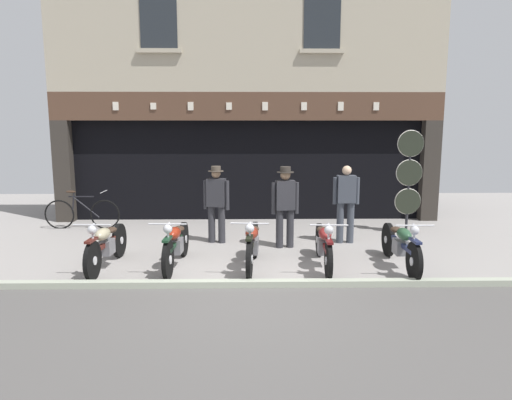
{
  "coord_description": "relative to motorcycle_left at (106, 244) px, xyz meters",
  "views": [
    {
      "loc": [
        0.01,
        -6.85,
        2.49
      ],
      "look_at": [
        0.17,
        2.76,
        0.93
      ],
      "focal_mm": 32.59,
      "sensor_mm": 36.0,
      "label": 1
    }
  ],
  "objects": [
    {
      "name": "tyre_sign_pole",
      "position": [
        6.17,
        2.58,
        0.96
      ],
      "size": [
        0.61,
        0.06,
        2.38
      ],
      "color": "#232328",
      "rests_on": "ground"
    },
    {
      "name": "leaning_bicycle",
      "position": [
        -1.55,
        3.18,
        -0.04
      ],
      "size": [
        1.82,
        0.5,
        0.95
      ],
      "rotation": [
        0.0,
        0.0,
        -1.57
      ],
      "color": "black",
      "rests_on": "ground"
    },
    {
      "name": "shopkeeper_center",
      "position": [
        3.24,
        1.33,
        0.5
      ],
      "size": [
        0.56,
        0.35,
        1.66
      ],
      "rotation": [
        0.0,
        0.0,
        3.26
      ],
      "color": "#2D2D33",
      "rests_on": "ground"
    },
    {
      "name": "salesman_left",
      "position": [
        1.81,
        1.76,
        0.48
      ],
      "size": [
        0.55,
        0.32,
        1.64
      ],
      "rotation": [
        0.0,
        0.0,
        2.94
      ],
      "color": "#2D2D33",
      "rests_on": "ground"
    },
    {
      "name": "advert_board_far",
      "position": [
        -0.5,
        4.31,
        1.21
      ],
      "size": [
        0.66,
        0.03,
        1.1
      ],
      "color": "silver"
    },
    {
      "name": "shop_facade",
      "position": [
        2.48,
        5.89,
        1.38
      ],
      "size": [
        10.24,
        4.42,
        6.83
      ],
      "color": "black",
      "rests_on": "ground"
    },
    {
      "name": "motorcycle_left",
      "position": [
        0.0,
        0.0,
        0.0
      ],
      "size": [
        0.62,
        1.98,
        0.92
      ],
      "rotation": [
        0.0,
        0.0,
        3.09
      ],
      "color": "black",
      "rests_on": "ground"
    },
    {
      "name": "ground",
      "position": [
        2.48,
        -2.07,
        -0.46
      ],
      "size": [
        21.94,
        22.0,
        0.18
      ],
      "color": "gray"
    },
    {
      "name": "salesman_right",
      "position": [
        4.55,
        1.69,
        0.49
      ],
      "size": [
        0.56,
        0.25,
        1.65
      ],
      "rotation": [
        0.0,
        0.0,
        3.15
      ],
      "color": "#3D424C",
      "rests_on": "ground"
    },
    {
      "name": "motorcycle_center_right",
      "position": [
        3.82,
        0.0,
        -0.01
      ],
      "size": [
        0.62,
        2.05,
        0.91
      ],
      "rotation": [
        0.0,
        0.0,
        3.1
      ],
      "color": "black",
      "rests_on": "ground"
    },
    {
      "name": "motorcycle_center_left",
      "position": [
        1.21,
        0.04,
        0.0
      ],
      "size": [
        0.62,
        2.03,
        0.92
      ],
      "rotation": [
        0.0,
        0.0,
        3.09
      ],
      "color": "black",
      "rests_on": "ground"
    },
    {
      "name": "motorcycle_right",
      "position": [
        5.16,
        -0.08,
        0.0
      ],
      "size": [
        0.62,
        2.09,
        0.92
      ],
      "rotation": [
        0.0,
        0.0,
        3.13
      ],
      "color": "black",
      "rests_on": "ground"
    },
    {
      "name": "motorcycle_center",
      "position": [
        2.56,
        -0.03,
        0.01
      ],
      "size": [
        0.62,
        1.99,
        0.93
      ],
      "rotation": [
        0.0,
        0.0,
        3.06
      ],
      "color": "black",
      "rests_on": "ground"
    },
    {
      "name": "advert_board_near",
      "position": [
        0.56,
        4.31,
        1.33
      ],
      "size": [
        0.8,
        0.03,
        1.05
      ],
      "color": "silver"
    }
  ]
}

